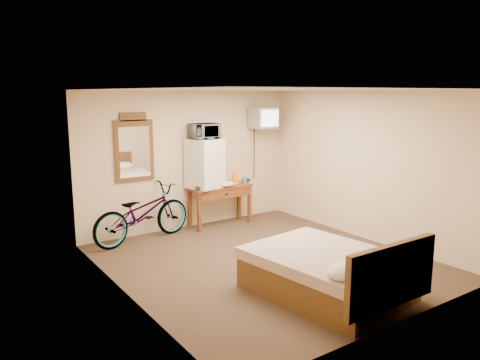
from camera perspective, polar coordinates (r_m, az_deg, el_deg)
The scene contains 13 objects.
room at distance 6.69m, azimuth 3.17°, elevation 0.19°, with size 4.60×4.64×2.50m.
desk at distance 8.70m, azimuth -2.33°, elevation -1.63°, with size 1.20×0.47×0.75m.
mini_fridge at distance 8.49m, azimuth -4.31°, elevation 2.02°, with size 0.66×0.64×0.89m.
microwave at distance 8.42m, azimuth -4.37°, elevation 5.95°, with size 0.50×0.34×0.28m, color white.
snack_bag at distance 8.85m, azimuth -0.56°, elevation 0.20°, with size 0.11×0.06×0.22m, color orange.
blue_cup at distance 8.94m, azimuth 0.59°, elevation 0.01°, with size 0.07×0.07×0.13m, color #3E77D2.
cloth_cream at distance 8.60m, azimuth -1.70°, elevation -0.51°, with size 0.33×0.25×0.10m, color beige.
cloth_dark_a at distance 8.35m, azimuth -4.77°, elevation -0.93°, with size 0.23×0.18×0.09m, color black.
cloth_dark_b at distance 9.04m, azimuth 0.79°, elevation -0.01°, with size 0.19×0.15×0.08m, color black.
crt_television at distance 9.10m, azimuth 2.88°, elevation 7.59°, with size 0.49×0.59×0.41m.
wall_mirror at distance 8.10m, azimuth -12.77°, elevation 3.81°, with size 0.68×0.04×1.16m.
bicycle at distance 7.98m, azimuth -11.85°, elevation -3.98°, with size 0.64×1.82×0.96m, color black.
bed at distance 5.92m, azimuth 11.04°, elevation -10.99°, with size 1.61×2.01×0.90m.
Camera 1 is at (-4.02, -5.20, 2.46)m, focal length 35.00 mm.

